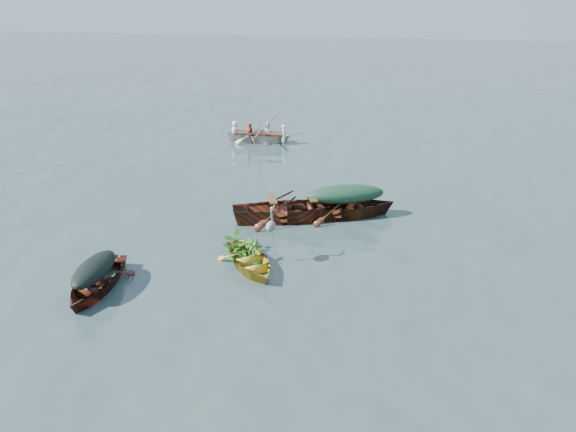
# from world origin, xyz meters

# --- Properties ---
(ground) EXTENTS (140.00, 140.00, 0.00)m
(ground) POSITION_xyz_m (0.00, 0.00, 0.00)
(ground) COLOR #334845
(ground) RESTS_ON ground
(yellow_dinghy) EXTENTS (2.55, 2.81, 0.69)m
(yellow_dinghy) POSITION_xyz_m (-0.60, 0.27, 0.00)
(yellow_dinghy) COLOR gold
(yellow_dinghy) RESTS_ON ground
(dark_covered_boat) EXTENTS (1.50, 3.18, 0.73)m
(dark_covered_boat) POSITION_xyz_m (-3.49, -1.51, 0.00)
(dark_covered_boat) COLOR #491B11
(dark_covered_boat) RESTS_ON ground
(green_tarp_boat) EXTENTS (4.26, 2.79, 0.94)m
(green_tarp_boat) POSITION_xyz_m (1.04, 3.91, 0.00)
(green_tarp_boat) COLOR #4B2411
(green_tarp_boat) RESTS_ON ground
(open_wooden_boat) EXTENTS (4.77, 3.02, 1.08)m
(open_wooden_boat) POSITION_xyz_m (-0.33, 3.32, 0.00)
(open_wooden_boat) COLOR #5D2B17
(open_wooden_boat) RESTS_ON ground
(rowed_boat) EXTENTS (3.80, 1.31, 0.86)m
(rowed_boat) POSITION_xyz_m (-3.70, 11.47, 0.00)
(rowed_boat) COLOR silver
(rowed_boat) RESTS_ON ground
(dark_tarp_cover) EXTENTS (0.83, 1.75, 0.40)m
(dark_tarp_cover) POSITION_xyz_m (-3.49, -1.51, 0.56)
(dark_tarp_cover) COLOR black
(dark_tarp_cover) RESTS_ON dark_covered_boat
(green_tarp_cover) EXTENTS (2.34, 1.53, 0.52)m
(green_tarp_cover) POSITION_xyz_m (1.04, 3.91, 0.73)
(green_tarp_cover) COLOR #173A1F
(green_tarp_cover) RESTS_ON green_tarp_boat
(thwart_benches) EXTENTS (2.44, 1.64, 0.04)m
(thwart_benches) POSITION_xyz_m (-0.33, 3.32, 0.56)
(thwart_benches) COLOR #553213
(thwart_benches) RESTS_ON open_wooden_boat
(heron) EXTENTS (0.47, 0.49, 0.92)m
(heron) POSITION_xyz_m (-0.20, 0.64, 0.80)
(heron) COLOR gray
(heron) RESTS_ON yellow_dinghy
(dinghy_weeds) EXTENTS (1.10, 1.14, 0.60)m
(dinghy_weeds) POSITION_xyz_m (-0.92, 0.72, 0.64)
(dinghy_weeds) COLOR #2D671B
(dinghy_weeds) RESTS_ON yellow_dinghy
(rowers) EXTENTS (2.67, 1.14, 0.76)m
(rowers) POSITION_xyz_m (-3.70, 11.47, 0.81)
(rowers) COLOR white
(rowers) RESTS_ON rowed_boat
(oars) EXTENTS (0.73, 2.63, 0.06)m
(oars) POSITION_xyz_m (-3.70, 11.47, 0.46)
(oars) COLOR #9D6C3B
(oars) RESTS_ON rowed_boat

